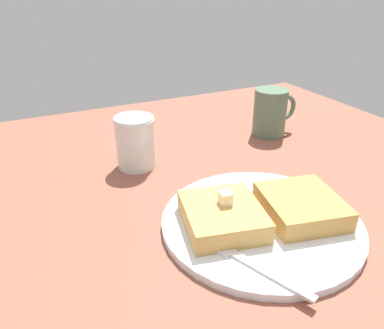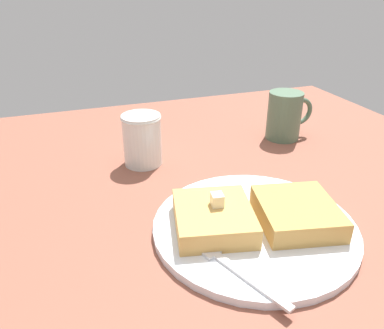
% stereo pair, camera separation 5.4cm
% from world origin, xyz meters
% --- Properties ---
extents(table_surface, '(1.15, 1.15, 0.02)m').
position_xyz_m(table_surface, '(0.00, 0.00, 0.01)').
color(table_surface, brown).
rests_on(table_surface, ground).
extents(plate, '(0.25, 0.25, 0.01)m').
position_xyz_m(plate, '(0.09, 0.01, 0.03)').
color(plate, white).
rests_on(plate, table_surface).
extents(toast_slice_left, '(0.11, 0.12, 0.03)m').
position_xyz_m(toast_slice_left, '(0.04, 0.02, 0.05)').
color(toast_slice_left, tan).
rests_on(toast_slice_left, plate).
extents(toast_slice_middle, '(0.11, 0.12, 0.03)m').
position_xyz_m(toast_slice_middle, '(0.14, 0.00, 0.05)').
color(toast_slice_middle, tan).
rests_on(toast_slice_middle, plate).
extents(butter_pat_primary, '(0.02, 0.02, 0.02)m').
position_xyz_m(butter_pat_primary, '(0.05, 0.03, 0.07)').
color(butter_pat_primary, beige).
rests_on(butter_pat_primary, toast_slice_left).
extents(fork, '(0.07, 0.15, 0.00)m').
position_xyz_m(fork, '(0.03, -0.04, 0.03)').
color(fork, silver).
rests_on(fork, plate).
extents(syrup_jar, '(0.07, 0.07, 0.09)m').
position_xyz_m(syrup_jar, '(0.00, 0.24, 0.06)').
color(syrup_jar, '#481D07').
rests_on(syrup_jar, table_surface).
extents(coffee_mug, '(0.09, 0.06, 0.09)m').
position_xyz_m(coffee_mug, '(0.29, 0.26, 0.07)').
color(coffee_mug, '#506C54').
rests_on(coffee_mug, table_surface).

